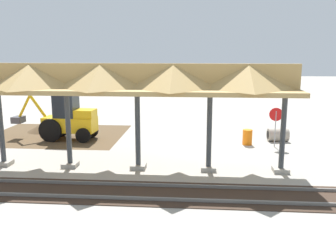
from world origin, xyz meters
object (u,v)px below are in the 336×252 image
(concrete_pipe, at_px, (278,135))
(traffic_barrel, at_px, (247,137))
(stop_sign, at_px, (276,119))
(backhoe, at_px, (67,120))

(concrete_pipe, distance_m, traffic_barrel, 2.23)
(stop_sign, height_order, traffic_barrel, stop_sign)
(stop_sign, bearing_deg, concrete_pipe, -108.36)
(concrete_pipe, bearing_deg, backhoe, 2.79)
(stop_sign, distance_m, traffic_barrel, 1.95)
(stop_sign, xyz_separation_m, concrete_pipe, (-0.47, -1.42, -1.24))
(backhoe, distance_m, traffic_barrel, 10.99)
(backhoe, relative_size, concrete_pipe, 4.24)
(concrete_pipe, relative_size, traffic_barrel, 1.41)
(traffic_barrel, bearing_deg, backhoe, -2.16)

